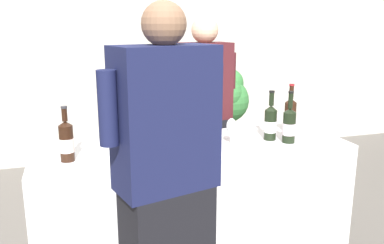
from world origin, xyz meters
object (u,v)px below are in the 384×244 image
object	(u,v)px
person_guest	(167,200)
potted_shrub	(222,103)
wine_glass	(231,127)
person_server	(204,127)
wine_bottle_4	(206,123)
wine_bottle_6	(165,131)
ice_bucket	(119,127)
wine_bottle_2	(289,125)
wine_bottle_5	(270,122)
wine_bottle_3	(190,129)
wine_bottle_1	(290,114)
wine_bottle_0	(66,141)

from	to	relation	value
person_guest	potted_shrub	distance (m)	2.30
wine_glass	person_server	world-z (taller)	person_server
wine_bottle_4	wine_glass	xyz separation A→B (m)	(0.12, -0.16, -0.00)
wine_bottle_6	person_server	xyz separation A→B (m)	(0.48, 0.68, -0.18)
wine_bottle_4	person_server	world-z (taller)	person_server
person_server	potted_shrub	xyz separation A→B (m)	(0.45, 0.75, 0.04)
wine_bottle_4	ice_bucket	bearing A→B (deg)	171.49
wine_bottle_6	person_guest	xyz separation A→B (m)	(-0.14, -0.62, -0.17)
wine_bottle_2	ice_bucket	xyz separation A→B (m)	(-1.06, 0.30, -0.01)
wine_bottle_2	wine_bottle_5	bearing A→B (deg)	132.16
wine_glass	wine_bottle_6	bearing A→B (deg)	176.09
wine_bottle_2	ice_bucket	world-z (taller)	wine_bottle_2
wine_glass	ice_bucket	distance (m)	0.72
wine_bottle_3	person_guest	bearing A→B (deg)	-116.47
wine_bottle_1	person_guest	world-z (taller)	person_guest
wine_bottle_2	person_guest	bearing A→B (deg)	-150.95
ice_bucket	person_guest	bearing A→B (deg)	-82.09
wine_bottle_4	person_server	size ratio (longest dim) A/B	0.18
person_server	wine_glass	bearing A→B (deg)	-94.74
wine_bottle_0	wine_bottle_5	bearing A→B (deg)	2.27
wine_bottle_0	wine_bottle_6	xyz separation A→B (m)	(0.58, 0.05, 0.00)
wine_bottle_6	wine_glass	bearing A→B (deg)	-3.91
ice_bucket	person_server	world-z (taller)	person_server
wine_bottle_4	wine_bottle_2	bearing A→B (deg)	-23.70
wine_bottle_0	ice_bucket	world-z (taller)	wine_bottle_0
person_server	potted_shrub	bearing A→B (deg)	59.20
wine_bottle_6	person_server	distance (m)	0.85
wine_bottle_2	wine_bottle_4	bearing A→B (deg)	156.30
wine_bottle_4	ice_bucket	distance (m)	0.57
wine_bottle_0	ice_bucket	size ratio (longest dim) A/B	1.46
wine_bottle_4	wine_bottle_5	world-z (taller)	wine_bottle_5
wine_glass	person_guest	xyz separation A→B (m)	(-0.57, -0.59, -0.16)
wine_bottle_3	person_server	distance (m)	0.79
person_guest	wine_bottle_0	bearing A→B (deg)	127.53
wine_bottle_2	potted_shrub	bearing A→B (deg)	85.21
wine_bottle_2	person_server	bearing A→B (deg)	112.58
wine_bottle_5	wine_glass	distance (m)	0.29
wine_glass	wine_bottle_4	bearing A→B (deg)	127.21
wine_bottle_2	wine_bottle_4	world-z (taller)	wine_bottle_2
wine_bottle_2	person_guest	distance (m)	1.09
person_server	wine_bottle_3	bearing A→B (deg)	-115.25
wine_bottle_6	wine_glass	distance (m)	0.43
wine_bottle_3	ice_bucket	size ratio (longest dim) A/B	1.58
wine_bottle_1	person_server	bearing A→B (deg)	130.18
wine_bottle_3	ice_bucket	xyz separation A→B (m)	(-0.41, 0.23, -0.01)
wine_bottle_0	wine_glass	xyz separation A→B (m)	(1.00, 0.02, -0.00)
wine_bottle_5	person_guest	size ratio (longest dim) A/B	0.19
wine_bottle_0	wine_bottle_4	world-z (taller)	same
wine_bottle_5	wine_bottle_6	distance (m)	0.72
potted_shrub	wine_bottle_0	bearing A→B (deg)	-135.65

